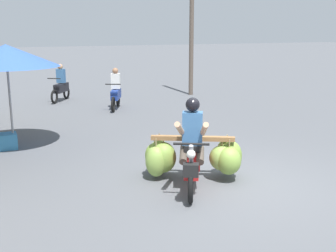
# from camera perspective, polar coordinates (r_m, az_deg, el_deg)

# --- Properties ---
(ground_plane) EXTENTS (120.00, 120.00, 0.00)m
(ground_plane) POSITION_cam_1_polar(r_m,az_deg,el_deg) (7.62, 8.63, -7.87)
(ground_plane) COLOR #56595E
(motorbike_main_loaded) EXTENTS (1.83, 1.97, 1.58)m
(motorbike_main_loaded) POSITION_cam_1_polar(r_m,az_deg,el_deg) (7.62, 3.33, -3.99)
(motorbike_main_loaded) COLOR black
(motorbike_main_loaded) RESTS_ON ground
(motorbike_distant_ahead_left) EXTENTS (0.84, 1.50, 1.40)m
(motorbike_distant_ahead_left) POSITION_cam_1_polar(r_m,az_deg,el_deg) (14.57, -7.06, 4.52)
(motorbike_distant_ahead_left) COLOR black
(motorbike_distant_ahead_left) RESTS_ON ground
(motorbike_distant_ahead_right) EXTENTS (0.98, 1.39, 1.40)m
(motorbike_distant_ahead_right) POSITION_cam_1_polar(r_m,az_deg,el_deg) (16.55, -14.24, 5.24)
(motorbike_distant_ahead_right) COLOR black
(motorbike_distant_ahead_right) RESTS_ON ground
(market_umbrella_near_shop) EXTENTS (2.31, 2.31, 2.36)m
(market_umbrella_near_shop) POSITION_cam_1_polar(r_m,az_deg,el_deg) (10.07, -20.98, 8.86)
(market_umbrella_near_shop) COLOR #99999E
(market_umbrella_near_shop) RESTS_ON ground
(produce_crate) EXTENTS (0.56, 0.40, 0.36)m
(produce_crate) POSITION_cam_1_polar(r_m,az_deg,el_deg) (10.35, -21.23, -1.97)
(produce_crate) COLOR teal
(produce_crate) RESTS_ON ground
(utility_pole) EXTENTS (0.18, 0.18, 6.75)m
(utility_pole) POSITION_cam_1_polar(r_m,az_deg,el_deg) (17.51, 3.22, 15.24)
(utility_pole) COLOR brown
(utility_pole) RESTS_ON ground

